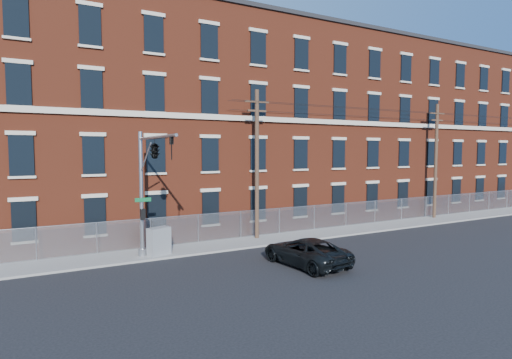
{
  "coord_description": "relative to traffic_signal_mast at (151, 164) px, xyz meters",
  "views": [
    {
      "loc": [
        -11.39,
        -18.86,
        6.07
      ],
      "look_at": [
        1.06,
        4.0,
        4.24
      ],
      "focal_mm": 29.05,
      "sensor_mm": 36.0,
      "label": 1
    }
  ],
  "objects": [
    {
      "name": "sidewalk",
      "position": [
        18.0,
        2.82,
        -5.33
      ],
      "size": [
        65.0,
        3.0,
        0.12
      ],
      "primitive_type": "cube",
      "color": "gray",
      "rests_on": "ground"
    },
    {
      "name": "mill_building",
      "position": [
        18.0,
        11.75,
        2.76
      ],
      "size": [
        55.3,
        14.32,
        16.3
      ],
      "color": "maroon",
      "rests_on": "ground"
    },
    {
      "name": "utility_cabinet",
      "position": [
        0.87,
        2.02,
        -4.48
      ],
      "size": [
        1.4,
        1.02,
        1.58
      ],
      "primitive_type": "cube",
      "rotation": [
        0.0,
        0.0,
        0.34
      ],
      "color": "slate",
      "rests_on": "sidewalk"
    },
    {
      "name": "chain_link_fence",
      "position": [
        18.0,
        4.12,
        -4.33
      ],
      "size": [
        59.06,
        0.06,
        1.85
      ],
      "color": "#A5A8AD",
      "rests_on": "ground"
    },
    {
      "name": "traffic_signal_mast",
      "position": [
        0.0,
        0.0,
        0.0
      ],
      "size": [
        0.9,
        6.75,
        7.0
      ],
      "color": "#9EA0A5",
      "rests_on": "ground"
    },
    {
      "name": "ground",
      "position": [
        6.0,
        -2.18,
        -5.39
      ],
      "size": [
        140.0,
        140.0,
        0.0
      ],
      "primitive_type": "plane",
      "color": "black",
      "rests_on": "ground"
    },
    {
      "name": "utility_pole_mid",
      "position": [
        26.0,
        3.42,
        -0.05
      ],
      "size": [
        1.8,
        0.28,
        10.0
      ],
      "color": "#4E3627",
      "rests_on": "ground"
    },
    {
      "name": "overhead_wires",
      "position": [
        26.0,
        3.42,
        3.73
      ],
      "size": [
        40.0,
        0.62,
        0.62
      ],
      "color": "black",
      "rests_on": "ground"
    },
    {
      "name": "pickup_truck",
      "position": [
        7.23,
        -3.35,
        -4.66
      ],
      "size": [
        2.96,
        5.46,
        1.45
      ],
      "primitive_type": "imported",
      "rotation": [
        0.0,
        0.0,
        3.25
      ],
      "color": "black",
      "rests_on": "ground"
    },
    {
      "name": "utility_pole_near",
      "position": [
        8.0,
        3.42,
        -0.05
      ],
      "size": [
        1.8,
        0.28,
        10.0
      ],
      "color": "#4E3627",
      "rests_on": "ground"
    }
  ]
}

